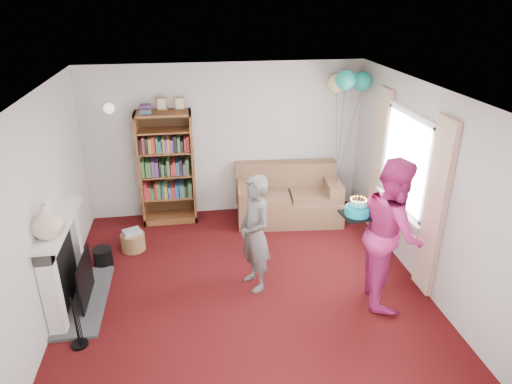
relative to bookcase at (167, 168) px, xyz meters
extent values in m
plane|color=black|center=(0.97, -2.30, -0.90)|extent=(5.00, 5.00, 0.00)
cube|color=silver|center=(0.97, 0.21, 0.35)|extent=(4.50, 0.02, 2.50)
cube|color=silver|center=(-1.29, -2.30, 0.35)|extent=(0.02, 5.00, 2.50)
cube|color=silver|center=(3.23, -2.30, 0.35)|extent=(0.02, 5.00, 2.50)
cube|color=white|center=(0.97, -2.30, 1.61)|extent=(4.50, 5.00, 0.01)
cube|color=#3F3F42|center=(-1.03, -2.10, -0.88)|extent=(0.55, 1.40, 0.04)
cube|color=white|center=(-1.18, -2.65, -0.37)|extent=(0.18, 0.14, 1.06)
cube|color=white|center=(-1.18, -1.55, -0.37)|extent=(0.18, 0.14, 1.06)
cube|color=white|center=(-1.18, -2.10, 0.10)|extent=(0.18, 1.24, 0.16)
cube|color=white|center=(-1.15, -2.10, 0.20)|extent=(0.28, 1.35, 0.05)
cube|color=black|center=(-1.20, -2.10, -0.42)|extent=(0.10, 0.80, 0.86)
cube|color=black|center=(-0.96, -2.10, -0.57)|extent=(0.02, 0.70, 0.60)
cylinder|color=black|center=(-0.93, -2.88, -0.58)|extent=(0.18, 0.18, 0.64)
cylinder|color=black|center=(-0.90, -1.30, -0.77)|extent=(0.26, 0.26, 0.26)
cube|color=white|center=(3.18, -1.70, 1.18)|extent=(0.08, 1.30, 0.08)
cube|color=white|center=(3.18, -1.70, -0.07)|extent=(0.08, 1.30, 0.08)
cube|color=white|center=(3.21, -1.70, 0.55)|extent=(0.01, 1.15, 1.20)
cube|color=white|center=(3.15, -1.70, -0.10)|extent=(0.14, 1.32, 0.04)
cube|color=beige|center=(3.17, -2.52, 0.25)|extent=(0.07, 0.38, 2.20)
cube|color=beige|center=(3.17, -0.88, 0.25)|extent=(0.07, 0.38, 2.20)
cylinder|color=gold|center=(-0.78, 0.15, 1.00)|extent=(0.04, 0.12, 0.04)
sphere|color=white|center=(-0.78, 0.06, 0.98)|extent=(0.16, 0.16, 0.16)
cube|color=#472B14|center=(0.00, 0.16, 0.01)|extent=(0.86, 0.04, 1.82)
cube|color=brown|center=(-0.41, -0.03, 0.01)|extent=(0.04, 0.42, 1.82)
cube|color=brown|center=(0.41, -0.03, 0.01)|extent=(0.04, 0.42, 1.82)
cube|color=brown|center=(0.00, -0.03, 0.90)|extent=(0.86, 0.42, 0.04)
cube|color=brown|center=(0.00, -0.03, -0.85)|extent=(0.86, 0.42, 0.10)
cube|color=brown|center=(0.00, -0.03, -0.46)|extent=(0.78, 0.38, 0.03)
cube|color=brown|center=(0.00, -0.03, -0.08)|extent=(0.78, 0.38, 0.02)
cube|color=brown|center=(0.00, -0.03, 0.30)|extent=(0.78, 0.38, 0.02)
cube|color=brown|center=(0.00, -0.03, 0.64)|extent=(0.78, 0.38, 0.02)
cube|color=maroon|center=(-0.24, -0.05, 0.98)|extent=(0.16, 0.22, 0.12)
cube|color=brown|center=(0.00, 0.02, 1.03)|extent=(0.16, 0.02, 0.20)
cube|color=brown|center=(0.27, 0.02, 1.03)|extent=(0.16, 0.02, 0.20)
cube|color=brown|center=(1.94, -0.30, -0.70)|extent=(1.68, 0.89, 0.39)
cube|color=brown|center=(1.94, 0.02, -0.35)|extent=(1.68, 0.24, 0.69)
cube|color=brown|center=(1.22, -0.30, -0.50)|extent=(0.24, 0.84, 0.54)
cube|color=brown|center=(2.66, -0.30, -0.50)|extent=(0.24, 0.84, 0.54)
cube|color=brown|center=(1.57, -0.38, -0.47)|extent=(0.71, 0.59, 0.12)
cube|color=brown|center=(2.32, -0.38, -0.47)|extent=(0.71, 0.59, 0.12)
cylinder|color=olive|center=(-0.53, -0.93, -0.77)|extent=(0.35, 0.35, 0.26)
cube|color=beige|center=(-0.53, -0.93, -0.61)|extent=(0.24, 0.19, 0.06)
imported|color=black|center=(1.11, -2.08, -0.14)|extent=(0.52, 0.64, 1.51)
imported|color=#BD2571|center=(2.65, -2.56, 0.02)|extent=(0.87, 1.01, 1.82)
cube|color=black|center=(2.25, -2.44, 0.20)|extent=(0.35, 0.35, 0.02)
cylinder|color=#0D939F|center=(2.25, -2.44, 0.26)|extent=(0.29, 0.29, 0.10)
cylinder|color=#0D939F|center=(2.25, -2.44, 0.32)|extent=(0.21, 0.21, 0.04)
cylinder|color=#E26487|center=(2.34, -2.44, 0.36)|extent=(0.01, 0.01, 0.09)
sphere|color=orange|center=(2.34, -2.44, 0.41)|extent=(0.02, 0.02, 0.02)
cylinder|color=#E26487|center=(2.33, -2.40, 0.36)|extent=(0.01, 0.01, 0.09)
sphere|color=orange|center=(2.33, -2.40, 0.41)|extent=(0.02, 0.02, 0.02)
cylinder|color=#E26487|center=(2.31, -2.37, 0.36)|extent=(0.01, 0.01, 0.09)
sphere|color=orange|center=(2.31, -2.37, 0.41)|extent=(0.02, 0.02, 0.02)
cylinder|color=#E26487|center=(2.27, -2.35, 0.36)|extent=(0.01, 0.01, 0.09)
sphere|color=orange|center=(2.27, -2.35, 0.41)|extent=(0.02, 0.02, 0.02)
cylinder|color=#E26487|center=(2.24, -2.35, 0.36)|extent=(0.01, 0.01, 0.09)
sphere|color=orange|center=(2.24, -2.35, 0.41)|extent=(0.02, 0.02, 0.02)
cylinder|color=#E26487|center=(2.20, -2.37, 0.36)|extent=(0.01, 0.01, 0.09)
sphere|color=orange|center=(2.20, -2.37, 0.41)|extent=(0.02, 0.02, 0.02)
cylinder|color=#E26487|center=(2.18, -2.40, 0.36)|extent=(0.01, 0.01, 0.09)
sphere|color=orange|center=(2.18, -2.40, 0.41)|extent=(0.02, 0.02, 0.02)
cylinder|color=#E26487|center=(2.17, -2.44, 0.36)|extent=(0.01, 0.01, 0.09)
sphere|color=orange|center=(2.17, -2.44, 0.41)|extent=(0.02, 0.02, 0.02)
cylinder|color=#E26487|center=(2.18, -2.47, 0.36)|extent=(0.01, 0.01, 0.09)
sphere|color=orange|center=(2.18, -2.47, 0.41)|extent=(0.02, 0.02, 0.02)
cylinder|color=#E26487|center=(2.20, -2.50, 0.36)|extent=(0.01, 0.01, 0.09)
sphere|color=orange|center=(2.20, -2.50, 0.41)|extent=(0.02, 0.02, 0.02)
cylinder|color=#E26487|center=(2.24, -2.52, 0.36)|extent=(0.01, 0.01, 0.09)
sphere|color=orange|center=(2.24, -2.52, 0.41)|extent=(0.02, 0.02, 0.02)
cylinder|color=#E26487|center=(2.27, -2.52, 0.36)|extent=(0.01, 0.01, 0.09)
sphere|color=orange|center=(2.27, -2.52, 0.41)|extent=(0.02, 0.02, 0.02)
cylinder|color=#E26487|center=(2.31, -2.50, 0.36)|extent=(0.01, 0.01, 0.09)
sphere|color=orange|center=(2.31, -2.50, 0.41)|extent=(0.02, 0.02, 0.02)
cylinder|color=#E26487|center=(2.33, -2.47, 0.36)|extent=(0.01, 0.01, 0.09)
sphere|color=orange|center=(2.33, -2.47, 0.41)|extent=(0.02, 0.02, 0.02)
sphere|color=#3F3F3F|center=(2.66, -0.50, -0.22)|extent=(0.02, 0.02, 0.02)
sphere|color=teal|center=(3.06, -0.18, 1.32)|extent=(0.30, 0.30, 0.30)
sphere|color=#F2F294|center=(2.73, 0.01, 1.26)|extent=(0.30, 0.30, 0.30)
sphere|color=teal|center=(2.73, -0.37, 1.39)|extent=(0.30, 0.30, 0.30)
imported|color=beige|center=(-1.15, -2.45, 0.41)|extent=(0.44, 0.44, 0.36)
camera|label=1|loc=(0.36, -6.94, 2.60)|focal=32.00mm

